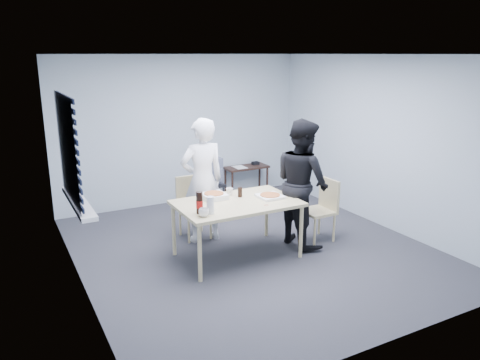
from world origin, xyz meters
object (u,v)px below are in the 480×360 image
stool (213,190)px  chair_right (323,205)px  chair_far (192,202)px  backpack (213,172)px  side_table (246,170)px  soda_bottle (199,203)px  mug_a (204,213)px  mug_b (230,192)px  person_white (202,181)px  dining_table (237,206)px  person_black (302,183)px

stool → chair_right: bearing=-65.9°
chair_far → backpack: 1.16m
chair_right → side_table: bearing=87.5°
soda_bottle → stool: bearing=61.3°
chair_right → mug_a: 2.01m
side_table → mug_b: (-1.42, -2.09, 0.33)m
side_table → person_white: bearing=-134.3°
dining_table → chair_far: 1.01m
person_black → mug_a: 1.64m
soda_bottle → person_white: bearing=64.4°
stool → mug_b: size_ratio=4.74×
dining_table → soda_bottle: size_ratio=5.82×
chair_far → person_white: 0.44m
dining_table → mug_a: bearing=-152.5°
side_table → mug_a: bearing=-127.3°
chair_far → stool: chair_far is taller
chair_right → mug_b: chair_right is taller
chair_right → person_white: person_white is taller
person_black → side_table: size_ratio=2.14×
chair_right → mug_b: (-1.31, 0.36, 0.29)m
chair_right → backpack: bearing=114.3°
dining_table → mug_a: mug_a is taller
person_white → stool: person_white is taller
chair_far → stool: size_ratio=1.88×
person_black → mug_b: person_black is taller
dining_table → person_white: person_white is taller
side_table → mug_a: mug_a is taller
chair_far → mug_b: 0.76m
dining_table → soda_bottle: 0.66m
mug_b → chair_far: bearing=113.5°
backpack → person_white: bearing=-99.1°
soda_bottle → dining_table: bearing=17.2°
backpack → soda_bottle: size_ratio=1.65×
chair_far → mug_a: (-0.38, -1.28, 0.29)m
person_black → backpack: 1.93m
person_black → stool: size_ratio=3.73×
side_table → backpack: (-0.96, -0.57, 0.22)m
chair_far → backpack: backpack is taller
chair_far → soda_bottle: size_ratio=3.33×
dining_table → stool: 1.95m
chair_far → person_white: person_white is taller
person_black → soda_bottle: (-1.61, -0.17, 0.00)m
chair_far → mug_a: size_ratio=7.24×
chair_far → person_black: person_black is taller
side_table → dining_table: bearing=-121.4°
chair_right → mug_b: 1.39m
backpack → mug_a: bearing=-95.1°
stool → soda_bottle: size_ratio=1.77×
dining_table → mug_b: (0.06, 0.32, 0.11)m
person_white → soda_bottle: (-0.44, -0.92, 0.00)m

